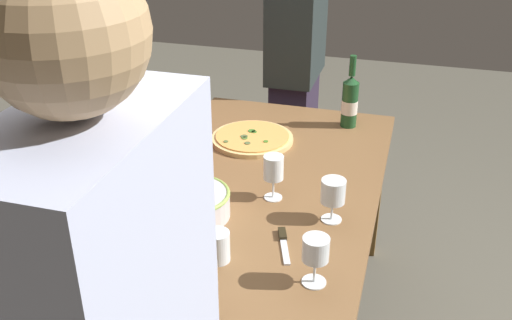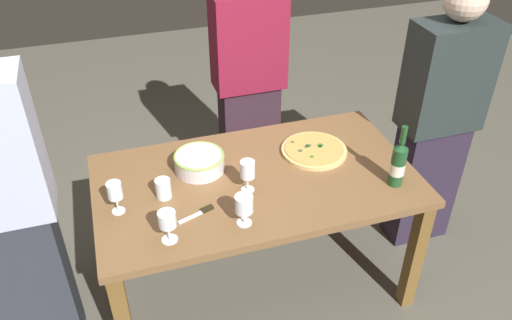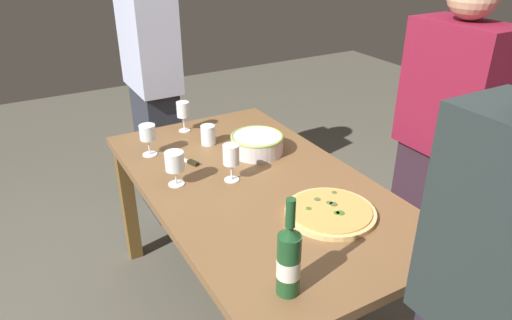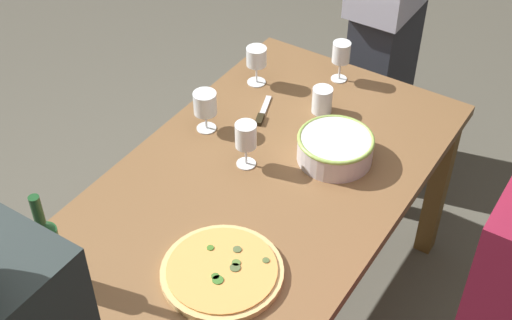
% 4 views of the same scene
% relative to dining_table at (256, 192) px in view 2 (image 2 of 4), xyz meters
% --- Properties ---
extents(ground_plane, '(8.00, 8.00, 0.00)m').
position_rel_dining_table_xyz_m(ground_plane, '(0.00, 0.00, -0.66)').
color(ground_plane, '#575448').
extents(dining_table, '(1.60, 0.90, 0.75)m').
position_rel_dining_table_xyz_m(dining_table, '(0.00, 0.00, 0.00)').
color(dining_table, brown).
rests_on(dining_table, ground).
extents(pizza, '(0.35, 0.35, 0.03)m').
position_rel_dining_table_xyz_m(pizza, '(0.36, 0.12, 0.11)').
color(pizza, '#E0B570').
rests_on(pizza, dining_table).
extents(serving_bowl, '(0.26, 0.26, 0.09)m').
position_rel_dining_table_xyz_m(serving_bowl, '(-0.25, 0.15, 0.14)').
color(serving_bowl, silver).
rests_on(serving_bowl, dining_table).
extents(wine_bottle, '(0.07, 0.07, 0.33)m').
position_rel_dining_table_xyz_m(wine_bottle, '(0.64, -0.25, 0.21)').
color(wine_bottle, '#1C4823').
rests_on(wine_bottle, dining_table).
extents(wine_glass_near_pizza, '(0.08, 0.08, 0.15)m').
position_rel_dining_table_xyz_m(wine_glass_near_pizza, '(-0.15, -0.31, 0.20)').
color(wine_glass_near_pizza, white).
rests_on(wine_glass_near_pizza, dining_table).
extents(wine_glass_by_bottle, '(0.07, 0.07, 0.16)m').
position_rel_dining_table_xyz_m(wine_glass_by_bottle, '(-0.68, -0.06, 0.21)').
color(wine_glass_by_bottle, white).
rests_on(wine_glass_by_bottle, dining_table).
extents(wine_glass_far_left, '(0.07, 0.07, 0.17)m').
position_rel_dining_table_xyz_m(wine_glass_far_left, '(-0.07, -0.08, 0.21)').
color(wine_glass_far_left, white).
rests_on(wine_glass_far_left, dining_table).
extents(wine_glass_far_right, '(0.08, 0.08, 0.15)m').
position_rel_dining_table_xyz_m(wine_glass_far_right, '(-0.49, -0.31, 0.21)').
color(wine_glass_far_right, white).
rests_on(wine_glass_far_right, dining_table).
extents(cup_amber, '(0.07, 0.07, 0.10)m').
position_rel_dining_table_xyz_m(cup_amber, '(-0.46, -0.01, 0.14)').
color(cup_amber, white).
rests_on(cup_amber, dining_table).
extents(pizza_knife, '(0.18, 0.08, 0.02)m').
position_rel_dining_table_xyz_m(pizza_knife, '(-0.32, -0.18, 0.10)').
color(pizza_knife, silver).
rests_on(pizza_knife, dining_table).
extents(person_host, '(0.43, 0.24, 1.62)m').
position_rel_dining_table_xyz_m(person_host, '(1.09, 0.10, 0.16)').
color(person_host, '#291F31').
rests_on(person_host, ground).
extents(person_guest_left, '(0.44, 0.24, 1.75)m').
position_rel_dining_table_xyz_m(person_guest_left, '(-1.15, -0.07, 0.23)').
color(person_guest_left, '#2D303A').
rests_on(person_guest_left, ground).
extents(person_guest_right, '(0.44, 0.24, 1.61)m').
position_rel_dining_table_xyz_m(person_guest_right, '(0.23, 0.89, 0.15)').
color(person_guest_right, '#301D28').
rests_on(person_guest_right, ground).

